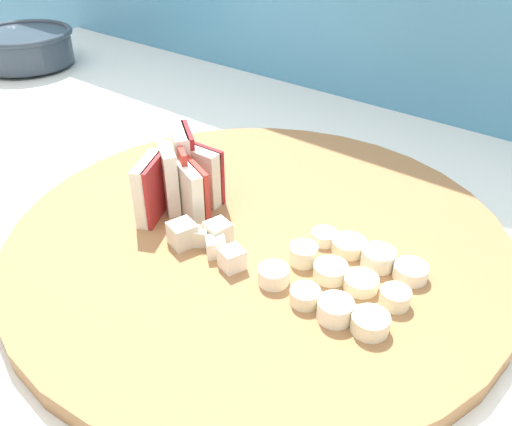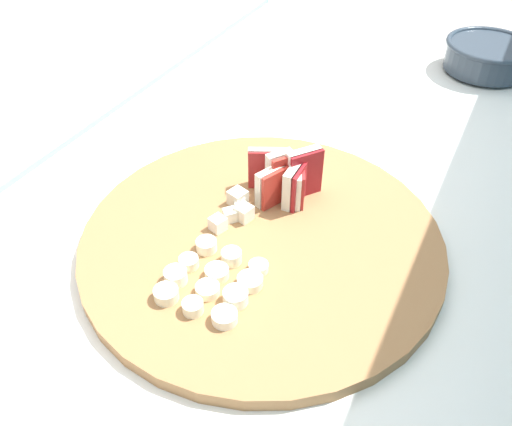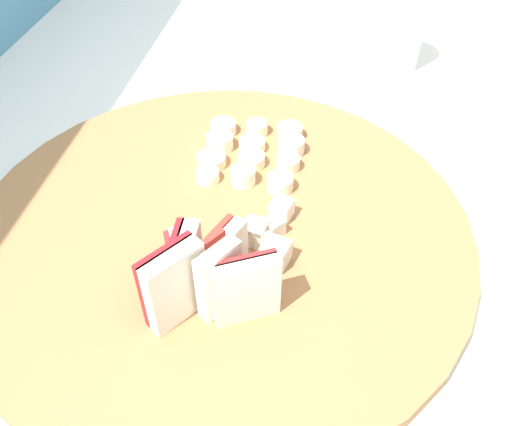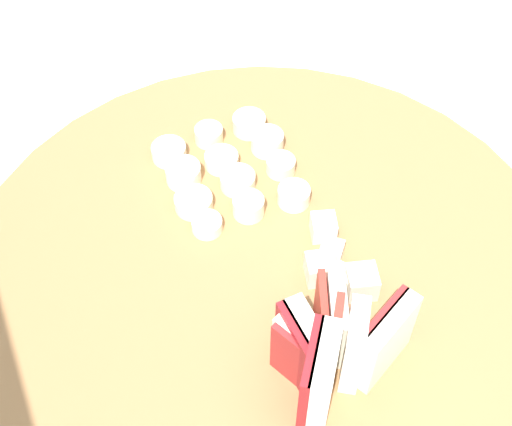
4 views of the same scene
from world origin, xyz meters
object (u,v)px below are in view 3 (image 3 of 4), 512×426
Objects in this scene: banana_slice_rows at (252,151)px; small_jar at (394,31)px; cutting_board at (220,228)px; apple_wedge_fan at (201,275)px; apple_dice_pile at (270,235)px.

banana_slice_rows is 1.18× the size of small_jar.
banana_slice_rows is 0.30m from small_jar.
cutting_board is 4.77× the size of small_jar.
apple_wedge_fan is 1.24× the size of apple_dice_pile.
apple_dice_pile is 0.71× the size of banana_slice_rows.
apple_wedge_fan is 1.04× the size of small_jar.
apple_dice_pile reaches higher than cutting_board.
apple_dice_pile is at bearing -31.92° from apple_wedge_fan.
cutting_board is at bearing 68.90° from apple_dice_pile.
banana_slice_rows reaches higher than cutting_board.
apple_wedge_fan is 0.08m from apple_dice_pile.
apple_dice_pile reaches higher than banana_slice_rows.
small_jar is at bearing -16.64° from apple_dice_pile.
small_jar is (0.36, -0.16, 0.04)m from cutting_board.
apple_dice_pile is at bearing -163.21° from banana_slice_rows.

